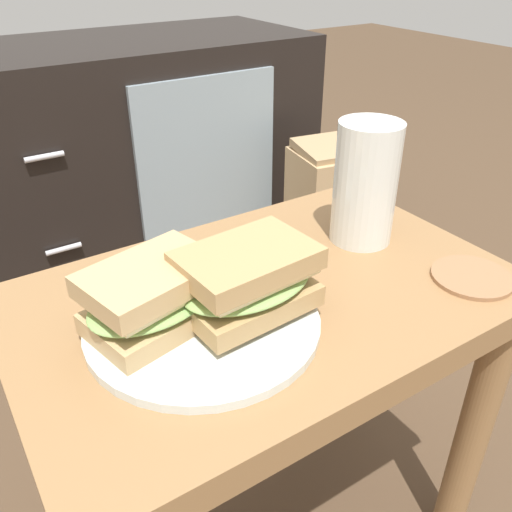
% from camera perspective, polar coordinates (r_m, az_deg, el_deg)
% --- Properties ---
extents(side_table, '(0.56, 0.36, 0.46)m').
position_cam_1_polar(side_table, '(0.66, 1.13, -10.10)').
color(side_table, olive).
rests_on(side_table, ground).
extents(tv_cabinet, '(0.96, 0.46, 0.58)m').
position_cam_1_polar(tv_cabinet, '(1.53, -13.03, 10.45)').
color(tv_cabinet, black).
rests_on(tv_cabinet, ground).
extents(plate, '(0.24, 0.24, 0.01)m').
position_cam_1_polar(plate, '(0.56, -5.59, -6.94)').
color(plate, silver).
rests_on(plate, side_table).
extents(sandwich_front, '(0.15, 0.12, 0.07)m').
position_cam_1_polar(sandwich_front, '(0.53, -10.71, -4.28)').
color(sandwich_front, tan).
rests_on(sandwich_front, plate).
extents(sandwich_back, '(0.15, 0.11, 0.07)m').
position_cam_1_polar(sandwich_back, '(0.53, -0.94, -2.48)').
color(sandwich_back, tan).
rests_on(sandwich_back, plate).
extents(beer_glass, '(0.08, 0.08, 0.15)m').
position_cam_1_polar(beer_glass, '(0.69, 11.40, 7.34)').
color(beer_glass, silver).
rests_on(beer_glass, side_table).
extents(coaster, '(0.09, 0.09, 0.01)m').
position_cam_1_polar(coaster, '(0.67, 21.74, -2.06)').
color(coaster, '#996B47').
rests_on(coaster, side_table).
extents(paper_bag, '(0.21, 0.19, 0.37)m').
position_cam_1_polar(paper_bag, '(1.42, 7.76, 4.58)').
color(paper_bag, tan).
rests_on(paper_bag, ground).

